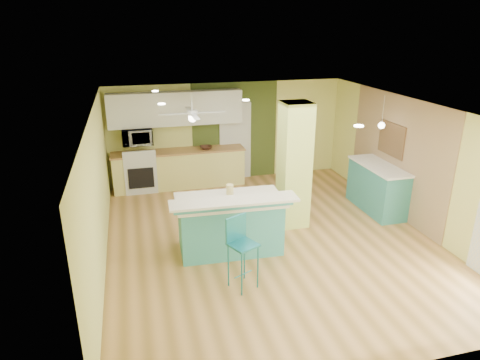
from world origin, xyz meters
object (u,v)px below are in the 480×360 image
object	(u,v)px
bar_stool	(240,241)
fruit_bowl	(206,148)
canister	(230,189)
side_counter	(378,187)
peninsula	(230,223)

from	to	relation	value
bar_stool	fruit_bowl	distance (m)	4.50
bar_stool	canister	bearing A→B (deg)	58.10
side_counter	fruit_bowl	distance (m)	4.16
side_counter	canister	size ratio (longest dim) A/B	8.79
peninsula	canister	bearing A→B (deg)	78.73
bar_stool	side_counter	distance (m)	4.17
peninsula	canister	world-z (taller)	canister
peninsula	fruit_bowl	world-z (taller)	peninsula
side_counter	peninsula	bearing A→B (deg)	-165.42
peninsula	canister	xyz separation A→B (m)	(0.05, 0.22, 0.55)
canister	bar_stool	bearing A→B (deg)	-96.95
bar_stool	fruit_bowl	world-z (taller)	bar_stool
side_counter	bar_stool	bearing A→B (deg)	-150.71
bar_stool	side_counter	xyz separation A→B (m)	(3.63, 2.04, -0.26)
peninsula	side_counter	bearing A→B (deg)	17.13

